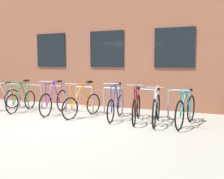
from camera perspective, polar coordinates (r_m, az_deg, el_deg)
ground_plane at (r=6.85m, az=-11.96°, el=-7.81°), size 42.00×42.00×0.00m
storefront_building at (r=12.95m, az=5.35°, el=13.83°), size 28.00×7.17×6.82m
bike_rack at (r=8.47m, az=-6.02°, el=-1.53°), size 6.65×0.05×0.85m
bicycle_blue at (r=7.50m, az=0.84°, el=-3.59°), size 0.44×1.64×1.08m
bicycle_silver at (r=7.03m, az=9.69°, el=-4.13°), size 0.44×1.75×1.03m
bicycle_white at (r=9.70m, az=-23.31°, el=-1.92°), size 0.44×1.66×0.98m
bicycle_purple at (r=8.48m, az=-12.53°, el=-2.48°), size 0.44×1.77×1.08m
bicycle_green at (r=9.24m, az=-19.22°, el=-2.18°), size 0.44×1.61×1.05m
bicycle_orange at (r=7.87m, az=-6.51°, el=-3.16°), size 0.53×1.67×1.07m
bicycle_teal at (r=6.98m, az=15.86°, el=-4.37°), size 0.45×1.80×0.99m
bicycle_maroon at (r=7.21m, az=5.38°, el=-3.93°), size 0.47×1.70×1.07m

